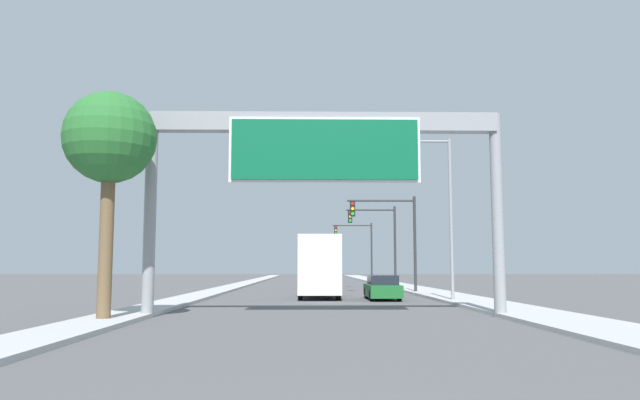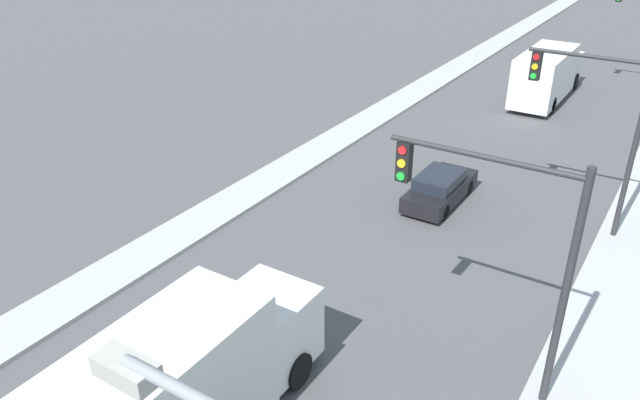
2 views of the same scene
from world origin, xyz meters
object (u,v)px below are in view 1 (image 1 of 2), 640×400
(palm_tree_foreground, at_px, (110,141))
(street_lamp_right, at_px, (445,205))
(car_mid_left, at_px, (316,281))
(traffic_light_far_intersection, at_px, (360,242))
(car_near_left, at_px, (382,288))
(truck_box_secondary, at_px, (314,269))
(sign_gantry, at_px, (325,153))
(truck_box_primary, at_px, (319,267))
(traffic_light_near_intersection, at_px, (394,228))
(traffic_light_mid_block, at_px, (380,234))

(palm_tree_foreground, relative_size, street_lamp_right, 0.90)
(car_mid_left, distance_m, traffic_light_far_intersection, 21.82)
(car_near_left, bearing_deg, truck_box_secondary, 95.88)
(sign_gantry, bearing_deg, traffic_light_far_intersection, 83.89)
(sign_gantry, distance_m, truck_box_primary, 14.71)
(traffic_light_near_intersection, relative_size, street_lamp_right, 0.78)
(sign_gantry, height_order, traffic_light_mid_block, sign_gantry)
(car_mid_left, relative_size, traffic_light_mid_block, 0.62)
(car_near_left, xyz_separation_m, truck_box_primary, (-3.50, 2.14, 1.16))
(traffic_light_near_intersection, distance_m, traffic_light_far_intersection, 30.00)
(sign_gantry, relative_size, street_lamp_right, 1.55)
(palm_tree_foreground, bearing_deg, street_lamp_right, 39.92)
(truck_box_secondary, bearing_deg, traffic_light_far_intersection, 38.05)
(traffic_light_far_intersection, bearing_deg, sign_gantry, -96.11)
(car_near_left, xyz_separation_m, car_mid_left, (-3.50, 17.40, 0.00))
(truck_box_primary, relative_size, palm_tree_foreground, 1.06)
(truck_box_secondary, distance_m, palm_tree_foreground, 48.81)
(traffic_light_far_intersection, xyz_separation_m, palm_tree_foreground, (-12.66, -52.25, 1.38))
(sign_gantry, xyz_separation_m, traffic_light_far_intersection, (5.36, 50.10, -1.39))
(palm_tree_foreground, distance_m, street_lamp_right, 18.09)
(sign_gantry, xyz_separation_m, palm_tree_foreground, (-7.30, -2.15, -0.01))
(car_mid_left, xyz_separation_m, traffic_light_far_intersection, (5.36, 20.76, 4.01))
(car_near_left, distance_m, palm_tree_foreground, 18.55)
(truck_box_secondary, xyz_separation_m, traffic_light_near_intersection, (5.29, -25.80, 2.91))
(car_mid_left, bearing_deg, traffic_light_mid_block, 7.90)
(sign_gantry, distance_m, street_lamp_right, 11.54)
(car_near_left, height_order, palm_tree_foreground, palm_tree_foreground)
(street_lamp_right, bearing_deg, truck_box_secondary, 100.19)
(car_near_left, relative_size, traffic_light_mid_block, 0.66)
(car_mid_left, height_order, street_lamp_right, street_lamp_right)
(street_lamp_right, bearing_deg, car_mid_left, 108.23)
(traffic_light_mid_block, bearing_deg, traffic_light_far_intersection, 90.41)
(truck_box_secondary, relative_size, traffic_light_near_intersection, 1.32)
(traffic_light_far_intersection, relative_size, street_lamp_right, 0.81)
(truck_box_primary, distance_m, traffic_light_far_intersection, 36.53)
(car_near_left, bearing_deg, sign_gantry, -106.34)
(truck_box_primary, bearing_deg, sign_gantry, -90.00)
(sign_gantry, bearing_deg, traffic_light_mid_block, 79.64)
(truck_box_secondary, height_order, street_lamp_right, street_lamp_right)
(palm_tree_foreground, bearing_deg, car_near_left, 52.53)
(car_mid_left, xyz_separation_m, traffic_light_near_intersection, (5.29, -9.24, 3.87))
(truck_box_secondary, height_order, palm_tree_foreground, palm_tree_foreground)
(car_near_left, distance_m, truck_box_secondary, 34.16)
(traffic_light_near_intersection, bearing_deg, palm_tree_foreground, -119.50)
(truck_box_primary, xyz_separation_m, truck_box_secondary, (0.00, 31.83, -0.19))
(car_near_left, bearing_deg, traffic_light_near_intersection, 77.64)
(truck_box_secondary, xyz_separation_m, palm_tree_foreground, (-7.30, -48.06, 4.42))
(truck_box_primary, height_order, traffic_light_far_intersection, traffic_light_far_intersection)
(truck_box_primary, distance_m, truck_box_secondary, 31.83)
(truck_box_secondary, distance_m, traffic_light_far_intersection, 7.46)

